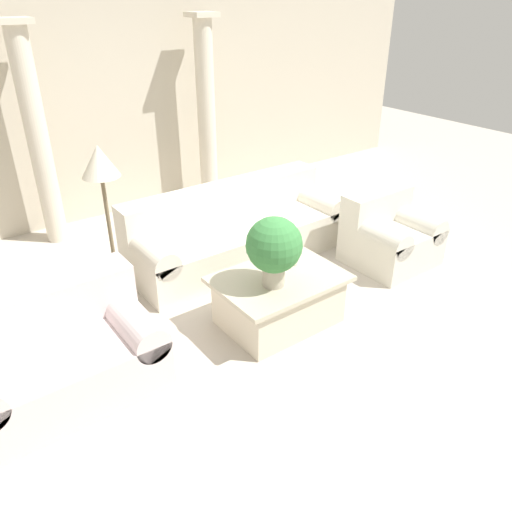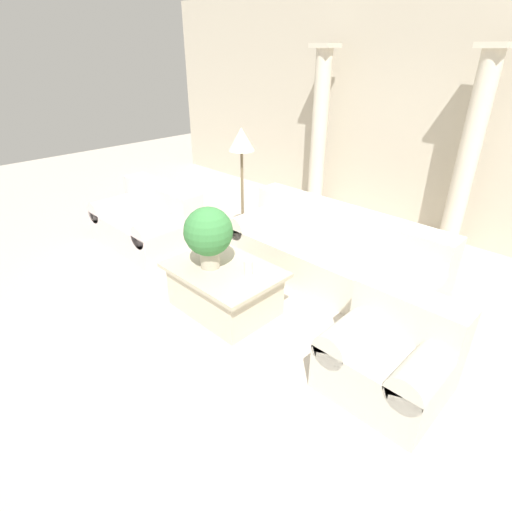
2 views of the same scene
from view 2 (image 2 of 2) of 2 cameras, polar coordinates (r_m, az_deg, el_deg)
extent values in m
plane|color=#BCB2A3|center=(4.31, 0.26, -6.20)|extent=(16.00, 16.00, 0.00)
cube|color=beige|center=(6.15, 21.34, 18.45)|extent=(10.00, 0.06, 3.20)
cube|color=beige|center=(4.62, 10.25, -1.06)|extent=(2.47, 0.89, 0.43)
cube|color=beige|center=(4.67, 12.72, 4.47)|extent=(2.47, 0.31, 0.37)
cylinder|color=beige|center=(5.14, 0.48, 5.24)|extent=(0.28, 0.89, 0.28)
cylinder|color=beige|center=(4.09, 23.06, -3.39)|extent=(0.28, 0.89, 0.28)
cube|color=silver|center=(5.55, -15.35, 3.45)|extent=(1.39, 0.89, 0.43)
cube|color=silver|center=(5.54, -13.31, 8.13)|extent=(1.39, 0.31, 0.37)
cylinder|color=silver|center=(5.93, -18.45, 6.92)|extent=(0.28, 0.89, 0.28)
cylinder|color=silver|center=(5.02, -12.34, 4.02)|extent=(0.28, 0.89, 0.28)
cube|color=beige|center=(4.06, -4.50, -4.92)|extent=(0.98, 0.71, 0.44)
cube|color=#BCB398|center=(3.94, -4.62, -2.01)|extent=(1.11, 0.80, 0.04)
cylinder|color=#B2A893|center=(3.93, -6.59, -0.36)|extent=(0.19, 0.19, 0.18)
sphere|color=#387A3D|center=(3.80, -6.83, 3.50)|extent=(0.47, 0.47, 0.47)
cylinder|color=silver|center=(3.79, -1.12, -1.61)|extent=(0.08, 0.08, 0.14)
cylinder|color=brown|center=(5.54, -1.86, 2.17)|extent=(0.22, 0.22, 0.03)
cylinder|color=brown|center=(5.30, -1.96, 8.34)|extent=(0.04, 0.04, 1.23)
cone|color=beige|center=(5.10, -2.10, 16.35)|extent=(0.33, 0.33, 0.28)
cylinder|color=beige|center=(6.46, 8.97, 16.60)|extent=(0.24, 0.24, 2.39)
cube|color=beige|center=(6.34, 9.87, 27.51)|extent=(0.33, 0.33, 0.06)
cylinder|color=beige|center=(5.50, 27.89, 11.91)|extent=(0.24, 0.24, 2.39)
cube|color=beige|center=(5.37, 31.01, 24.43)|extent=(0.33, 0.33, 0.06)
cube|color=beige|center=(3.35, 18.09, -14.90)|extent=(0.87, 0.80, 0.42)
cube|color=beige|center=(3.31, 21.19, -7.56)|extent=(0.87, 0.28, 0.35)
cylinder|color=beige|center=(3.31, 14.12, -10.14)|extent=(0.28, 0.80, 0.28)
cylinder|color=beige|center=(3.15, 23.46, -14.24)|extent=(0.28, 0.80, 0.28)
camera|label=1|loc=(5.07, -58.03, 19.30)|focal=35.00mm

